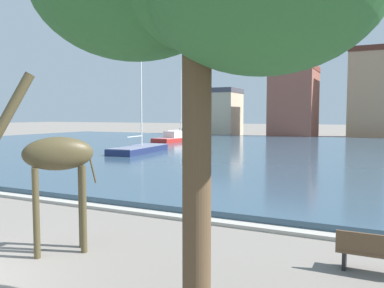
% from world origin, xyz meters
% --- Properties ---
extents(harbor_water, '(88.75, 48.14, 0.33)m').
position_xyz_m(harbor_water, '(0.00, 31.24, 0.17)').
color(harbor_water, '#334C60').
rests_on(harbor_water, ground).
extents(quay_edge_coping, '(88.75, 0.50, 0.12)m').
position_xyz_m(quay_edge_coping, '(0.00, 6.92, 0.06)').
color(quay_edge_coping, '#ADA89E').
rests_on(quay_edge_coping, ground).
extents(giraffe_statue, '(2.13, 2.28, 4.78)m').
position_xyz_m(giraffe_statue, '(0.67, 2.61, 2.44)').
color(giraffe_statue, '#4C4228').
rests_on(giraffe_statue, ground).
extents(sailboat_red, '(3.61, 8.72, 8.95)m').
position_xyz_m(sailboat_red, '(-13.99, 37.70, 0.56)').
color(sailboat_red, red).
rests_on(sailboat_red, ground).
extents(sailboat_teal, '(3.21, 8.85, 6.40)m').
position_xyz_m(sailboat_teal, '(-18.09, 49.30, 0.49)').
color(sailboat_teal, teal).
rests_on(sailboat_teal, ground).
extents(sailboat_navy, '(2.92, 8.27, 8.37)m').
position_xyz_m(sailboat_navy, '(-10.51, 23.86, 0.46)').
color(sailboat_navy, navy).
rests_on(sailboat_navy, ground).
extents(park_bench, '(1.80, 0.44, 0.92)m').
position_xyz_m(park_bench, '(8.07, 4.72, 0.49)').
color(park_bench, brown).
rests_on(park_bench, ground).
extents(townhouse_end_terrace, '(6.31, 6.54, 8.04)m').
position_xyz_m(townhouse_end_terrace, '(-17.15, 58.52, 4.04)').
color(townhouse_end_terrace, '#C6B293').
rests_on(townhouse_end_terrace, ground).
extents(townhouse_corner_house, '(6.75, 8.02, 11.12)m').
position_xyz_m(townhouse_corner_house, '(-4.54, 58.00, 5.58)').
color(townhouse_corner_house, '#8E5142').
rests_on(townhouse_corner_house, ground).
extents(townhouse_narrow_midrow, '(5.43, 8.14, 13.49)m').
position_xyz_m(townhouse_narrow_midrow, '(5.95, 61.20, 6.76)').
color(townhouse_narrow_midrow, tan).
rests_on(townhouse_narrow_midrow, ground).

